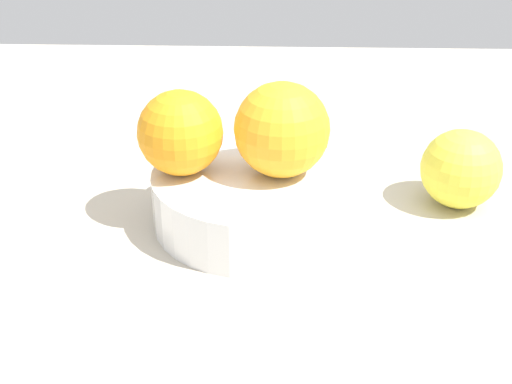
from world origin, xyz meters
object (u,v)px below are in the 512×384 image
at_px(fruit_bowl, 256,198).
at_px(orange_loose_0, 461,169).
at_px(orange_in_bowl_1, 180,133).
at_px(orange_in_bowl_0, 282,131).
at_px(side_plate, 22,340).

bearing_deg(fruit_bowl, orange_loose_0, 101.01).
relative_size(orange_in_bowl_1, orange_loose_0, 1.00).
bearing_deg(fruit_bowl, orange_in_bowl_1, -90.37).
bearing_deg(orange_loose_0, orange_in_bowl_0, -76.72).
bearing_deg(orange_in_bowl_1, side_plate, -27.99).
relative_size(fruit_bowl, orange_in_bowl_0, 2.24).
xyz_separation_m(orange_in_bowl_0, orange_loose_0, (-0.04, 0.17, -0.05)).
bearing_deg(fruit_bowl, side_plate, -42.20).
height_order(fruit_bowl, orange_in_bowl_0, orange_in_bowl_0).
relative_size(fruit_bowl, orange_in_bowl_1, 2.49).
bearing_deg(orange_loose_0, fruit_bowl, -78.99).
bearing_deg(side_plate, orange_in_bowl_1, 152.01).
bearing_deg(orange_in_bowl_1, orange_in_bowl_0, 87.98).
bearing_deg(orange_in_bowl_0, orange_in_bowl_1, -92.02).
distance_m(fruit_bowl, side_plate, 0.24).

